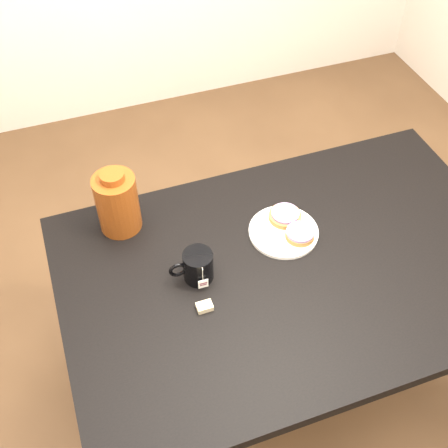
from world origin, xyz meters
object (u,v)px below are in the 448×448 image
object	(u,v)px
table	(292,281)
bagel_back	(285,215)
mug	(197,266)
teabag_pouch	(205,307)
bagel_package	(117,202)
bagel_front	(300,234)
plate	(284,231)

from	to	relation	value
table	bagel_back	xyz separation A→B (m)	(0.05, 0.18, 0.11)
mug	teabag_pouch	distance (m)	0.12
bagel_back	bagel_package	size ratio (longest dim) A/B	0.65
table	bagel_package	world-z (taller)	bagel_package
teabag_pouch	bagel_package	size ratio (longest dim) A/B	0.20
teabag_pouch	mug	bearing A→B (deg)	81.65
bagel_back	bagel_front	size ratio (longest dim) A/B	1.14
table	plate	size ratio (longest dim) A/B	6.36
table	bagel_back	size ratio (longest dim) A/B	9.71
bagel_front	teabag_pouch	distance (m)	0.39
table	bagel_package	xyz separation A→B (m)	(-0.45, 0.33, 0.19)
table	bagel_front	size ratio (longest dim) A/B	11.06
plate	bagel_back	size ratio (longest dim) A/B	1.53
table	bagel_back	distance (m)	0.21
mug	table	bearing A→B (deg)	-9.02
bagel_back	bagel_front	distance (m)	0.09
bagel_back	teabag_pouch	bearing A→B (deg)	-146.15
plate	mug	size ratio (longest dim) A/B	1.65
table	plate	distance (m)	0.16
plate	teabag_pouch	bearing A→B (deg)	-150.10
plate	bagel_front	xyz separation A→B (m)	(0.04, -0.04, 0.02)
bagel_back	plate	bearing A→B (deg)	-117.42
table	plate	bearing A→B (deg)	80.74
teabag_pouch	plate	bearing A→B (deg)	29.90
table	bagel_package	size ratio (longest dim) A/B	6.30
plate	bagel_back	distance (m)	0.06
plate	bagel_front	world-z (taller)	bagel_front
plate	bagel_front	bearing A→B (deg)	-48.26
table	bagel_package	bearing A→B (deg)	143.70
mug	bagel_package	xyz separation A→B (m)	(-0.17, 0.28, 0.05)
table	mug	size ratio (longest dim) A/B	10.47
teabag_pouch	bagel_package	bearing A→B (deg)	111.02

